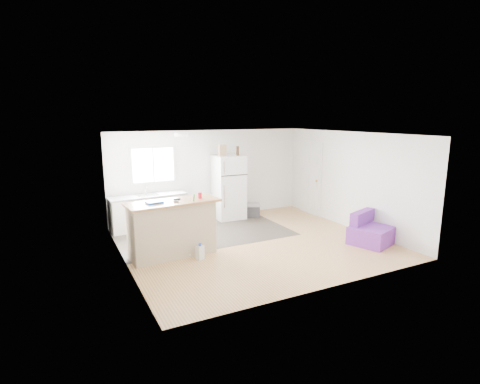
% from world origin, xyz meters
% --- Properties ---
extents(room, '(5.51, 5.01, 2.41)m').
position_xyz_m(room, '(0.00, 0.00, 1.20)').
color(room, '#986A40').
rests_on(room, ground).
extents(vinyl_zone, '(4.05, 2.50, 0.00)m').
position_xyz_m(vinyl_zone, '(-0.73, 1.25, 0.00)').
color(vinyl_zone, '#2F2923').
rests_on(vinyl_zone, floor).
extents(window, '(1.18, 0.06, 0.98)m').
position_xyz_m(window, '(-1.55, 2.49, 1.55)').
color(window, white).
rests_on(window, back_wall).
extents(interior_door, '(0.11, 0.92, 2.10)m').
position_xyz_m(interior_door, '(2.72, 1.55, 1.02)').
color(interior_door, white).
rests_on(interior_door, right_wall).
extents(ceiling_fixture, '(0.30, 0.30, 0.07)m').
position_xyz_m(ceiling_fixture, '(-1.20, 1.20, 2.36)').
color(ceiling_fixture, white).
rests_on(ceiling_fixture, ceiling).
extents(kitchen_cabinets, '(1.94, 0.74, 1.12)m').
position_xyz_m(kitchen_cabinets, '(-1.80, 2.20, 0.43)').
color(kitchen_cabinets, white).
rests_on(kitchen_cabinets, floor).
extents(peninsula, '(1.88, 0.84, 1.13)m').
position_xyz_m(peninsula, '(-1.81, 0.07, 0.57)').
color(peninsula, '#C0AC8B').
rests_on(peninsula, floor).
extents(refrigerator, '(0.77, 0.74, 1.73)m').
position_xyz_m(refrigerator, '(0.40, 2.12, 0.87)').
color(refrigerator, white).
rests_on(refrigerator, floor).
extents(cooler, '(0.59, 0.51, 0.38)m').
position_xyz_m(cooler, '(0.99, 1.95, 0.19)').
color(cooler, '#2B2A2D').
rests_on(cooler, floor).
extents(purple_seat, '(1.04, 1.03, 0.68)m').
position_xyz_m(purple_seat, '(2.28, -1.18, 0.25)').
color(purple_seat, '#6C2D95').
rests_on(purple_seat, floor).
extents(cleaner_jug, '(0.18, 0.16, 0.33)m').
position_xyz_m(cleaner_jug, '(-1.41, -0.38, 0.14)').
color(cleaner_jug, silver).
rests_on(cleaner_jug, floor).
extents(mop, '(0.23, 0.36, 1.29)m').
position_xyz_m(mop, '(-1.53, -0.11, 0.23)').
color(mop, green).
rests_on(mop, floor).
extents(red_cup, '(0.09, 0.09, 0.12)m').
position_xyz_m(red_cup, '(-1.22, 0.06, 1.19)').
color(red_cup, red).
rests_on(red_cup, peninsula).
extents(blue_tray, '(0.33, 0.26, 0.04)m').
position_xyz_m(blue_tray, '(-2.15, 0.06, 1.14)').
color(blue_tray, '#1345B9').
rests_on(blue_tray, peninsula).
extents(tool_a, '(0.15, 0.09, 0.03)m').
position_xyz_m(tool_a, '(-1.68, 0.13, 1.14)').
color(tool_a, black).
rests_on(tool_a, peninsula).
extents(tool_b, '(0.10, 0.05, 0.03)m').
position_xyz_m(tool_b, '(-1.76, -0.05, 1.14)').
color(tool_b, black).
rests_on(tool_b, peninsula).
extents(cardboard_box, '(0.20, 0.10, 0.30)m').
position_xyz_m(cardboard_box, '(0.20, 2.09, 1.88)').
color(cardboard_box, tan).
rests_on(cardboard_box, refrigerator).
extents(bottle_left, '(0.08, 0.08, 0.25)m').
position_xyz_m(bottle_left, '(0.62, 2.02, 1.86)').
color(bottle_left, '#3C220A').
rests_on(bottle_left, refrigerator).
extents(bottle_right, '(0.08, 0.08, 0.25)m').
position_xyz_m(bottle_right, '(0.64, 2.07, 1.86)').
color(bottle_right, '#3C220A').
rests_on(bottle_right, refrigerator).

